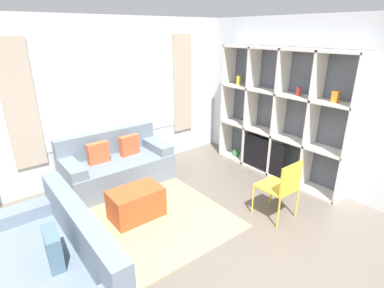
{
  "coord_description": "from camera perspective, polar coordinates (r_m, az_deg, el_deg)",
  "views": [
    {
      "loc": [
        -2.13,
        -1.46,
        2.47
      ],
      "look_at": [
        0.51,
        1.86,
        0.85
      ],
      "focal_mm": 28.0,
      "sensor_mm": 36.0,
      "label": 1
    }
  ],
  "objects": [
    {
      "name": "area_rug",
      "position": [
        4.27,
        -14.25,
        -15.05
      ],
      "size": [
        2.88,
        2.25,
        0.01
      ],
      "primitive_type": "cube",
      "color": "tan",
      "rests_on": "ground_plane"
    },
    {
      "name": "folding_chair",
      "position": [
        4.25,
        16.78,
        -7.45
      ],
      "size": [
        0.44,
        0.46,
        0.86
      ],
      "rotation": [
        0.0,
        0.0,
        3.14
      ],
      "color": "gold",
      "rests_on": "ground_plane"
    },
    {
      "name": "couch_side",
      "position": [
        3.39,
        -24.86,
        -20.88
      ],
      "size": [
        0.89,
        1.95,
        0.87
      ],
      "rotation": [
        0.0,
        0.0,
        -1.57
      ],
      "color": "slate",
      "rests_on": "ground_plane"
    },
    {
      "name": "shelving_unit",
      "position": [
        5.43,
        16.32,
        5.04
      ],
      "size": [
        0.37,
        2.53,
        2.21
      ],
      "color": "#515660",
      "rests_on": "ground_plane"
    },
    {
      "name": "couch_main",
      "position": [
        5.24,
        -14.18,
        -4.02
      ],
      "size": [
        1.73,
        0.89,
        0.87
      ],
      "color": "slate",
      "rests_on": "ground_plane"
    },
    {
      "name": "wall_back",
      "position": [
        5.44,
        -14.66,
        8.42
      ],
      "size": [
        5.86,
        0.11,
        2.7
      ],
      "color": "silver",
      "rests_on": "ground_plane"
    },
    {
      "name": "ground_plane",
      "position": [
        3.57,
        13.41,
        -23.53
      ],
      "size": [
        16.0,
        16.0,
        0.0
      ],
      "primitive_type": "plane",
      "color": "#665B51"
    },
    {
      "name": "wall_right",
      "position": [
        5.6,
        16.37,
        8.53
      ],
      "size": [
        0.07,
        4.59,
        2.7
      ],
      "primitive_type": "cube",
      "color": "silver",
      "rests_on": "ground_plane"
    },
    {
      "name": "ottoman",
      "position": [
        4.3,
        -10.59,
        -11.09
      ],
      "size": [
        0.71,
        0.45,
        0.43
      ],
      "color": "#B74C23",
      "rests_on": "ground_plane"
    }
  ]
}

